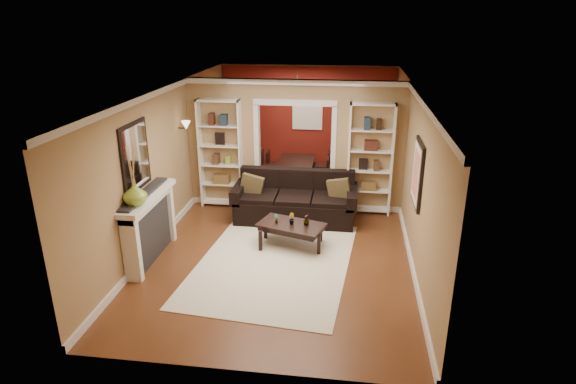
# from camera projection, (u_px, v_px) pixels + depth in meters

# --- Properties ---
(floor) EXTENTS (8.00, 8.00, 0.00)m
(floor) POSITION_uv_depth(u_px,v_px,m) (287.00, 228.00, 9.35)
(floor) COLOR brown
(floor) RESTS_ON ground
(ceiling) EXTENTS (8.00, 8.00, 0.00)m
(ceiling) POSITION_uv_depth(u_px,v_px,m) (287.00, 88.00, 8.41)
(ceiling) COLOR white
(ceiling) RESTS_ON ground
(wall_back) EXTENTS (8.00, 0.00, 8.00)m
(wall_back) POSITION_uv_depth(u_px,v_px,m) (308.00, 118.00, 12.59)
(wall_back) COLOR #A58457
(wall_back) RESTS_ON ground
(wall_front) EXTENTS (8.00, 0.00, 8.00)m
(wall_front) POSITION_uv_depth(u_px,v_px,m) (238.00, 270.00, 5.17)
(wall_front) COLOR #A58457
(wall_front) RESTS_ON ground
(wall_left) EXTENTS (0.00, 8.00, 8.00)m
(wall_left) POSITION_uv_depth(u_px,v_px,m) (170.00, 158.00, 9.16)
(wall_left) COLOR #A58457
(wall_left) RESTS_ON ground
(wall_right) EXTENTS (0.00, 8.00, 8.00)m
(wall_right) POSITION_uv_depth(u_px,v_px,m) (412.00, 167.00, 8.60)
(wall_right) COLOR #A58457
(wall_right) RESTS_ON ground
(partition_wall) EXTENTS (4.50, 0.15, 2.70)m
(partition_wall) POSITION_uv_depth(u_px,v_px,m) (295.00, 145.00, 9.99)
(partition_wall) COLOR #A58457
(partition_wall) RESTS_ON floor
(red_back_panel) EXTENTS (4.44, 0.04, 2.64)m
(red_back_panel) POSITION_uv_depth(u_px,v_px,m) (307.00, 119.00, 12.58)
(red_back_panel) COLOR maroon
(red_back_panel) RESTS_ON floor
(dining_window) EXTENTS (0.78, 0.03, 0.98)m
(dining_window) POSITION_uv_depth(u_px,v_px,m) (307.00, 111.00, 12.46)
(dining_window) COLOR #8CA5CC
(dining_window) RESTS_ON wall_back
(area_rug) EXTENTS (2.77, 3.65, 0.01)m
(area_rug) POSITION_uv_depth(u_px,v_px,m) (274.00, 262.00, 8.08)
(area_rug) COLOR silver
(area_rug) RESTS_ON floor
(sofa) EXTENTS (2.45, 1.06, 0.96)m
(sofa) POSITION_uv_depth(u_px,v_px,m) (295.00, 198.00, 9.59)
(sofa) COLOR black
(sofa) RESTS_ON floor
(pillow_left) EXTENTS (0.44, 0.15, 0.44)m
(pillow_left) POSITION_uv_depth(u_px,v_px,m) (252.00, 186.00, 9.61)
(pillow_left) COLOR brown
(pillow_left) RESTS_ON sofa
(pillow_right) EXTENTS (0.44, 0.19, 0.43)m
(pillow_right) POSITION_uv_depth(u_px,v_px,m) (339.00, 190.00, 9.39)
(pillow_right) COLOR brown
(pillow_right) RESTS_ON sofa
(coffee_table) EXTENTS (1.28, 0.94, 0.43)m
(coffee_table) POSITION_uv_depth(u_px,v_px,m) (291.00, 235.00, 8.57)
(coffee_table) COLOR black
(coffee_table) RESTS_ON floor
(plant_left) EXTENTS (0.11, 0.11, 0.17)m
(plant_left) POSITION_uv_depth(u_px,v_px,m) (276.00, 219.00, 8.50)
(plant_left) COLOR #336626
(plant_left) RESTS_ON coffee_table
(plant_center) EXTENTS (0.14, 0.14, 0.20)m
(plant_center) POSITION_uv_depth(u_px,v_px,m) (291.00, 219.00, 8.46)
(plant_center) COLOR #336626
(plant_center) RESTS_ON coffee_table
(plant_right) EXTENTS (0.13, 0.13, 0.20)m
(plant_right) POSITION_uv_depth(u_px,v_px,m) (306.00, 220.00, 8.43)
(plant_right) COLOR #336626
(plant_right) RESTS_ON coffee_table
(bookshelf_left) EXTENTS (0.90, 0.30, 2.30)m
(bookshelf_left) POSITION_uv_depth(u_px,v_px,m) (221.00, 154.00, 10.10)
(bookshelf_left) COLOR white
(bookshelf_left) RESTS_ON floor
(bookshelf_right) EXTENTS (0.90, 0.30, 2.30)m
(bookshelf_right) POSITION_uv_depth(u_px,v_px,m) (370.00, 160.00, 9.71)
(bookshelf_right) COLOR white
(bookshelf_right) RESTS_ON floor
(fireplace) EXTENTS (0.32, 1.70, 1.16)m
(fireplace) POSITION_uv_depth(u_px,v_px,m) (151.00, 227.00, 8.01)
(fireplace) COLOR white
(fireplace) RESTS_ON floor
(vase) EXTENTS (0.40, 0.40, 0.37)m
(vase) POSITION_uv_depth(u_px,v_px,m) (135.00, 194.00, 7.33)
(vase) COLOR #8AB339
(vase) RESTS_ON fireplace
(mirror) EXTENTS (0.03, 0.95, 1.10)m
(mirror) POSITION_uv_depth(u_px,v_px,m) (135.00, 157.00, 7.60)
(mirror) COLOR silver
(mirror) RESTS_ON wall_left
(wall_sconce) EXTENTS (0.18, 0.18, 0.22)m
(wall_sconce) POSITION_uv_depth(u_px,v_px,m) (183.00, 127.00, 9.49)
(wall_sconce) COLOR #FFE0A5
(wall_sconce) RESTS_ON wall_left
(framed_art) EXTENTS (0.04, 0.85, 1.05)m
(framed_art) POSITION_uv_depth(u_px,v_px,m) (417.00, 174.00, 7.61)
(framed_art) COLOR black
(framed_art) RESTS_ON wall_right
(dining_table) EXTENTS (1.57, 0.88, 0.55)m
(dining_table) POSITION_uv_depth(u_px,v_px,m) (297.00, 173.00, 11.68)
(dining_table) COLOR black
(dining_table) RESTS_ON floor
(dining_chair_nw) EXTENTS (0.58, 0.58, 0.94)m
(dining_chair_nw) POSITION_uv_depth(u_px,v_px,m) (272.00, 168.00, 11.40)
(dining_chair_nw) COLOR black
(dining_chair_nw) RESTS_ON floor
(dining_chair_ne) EXTENTS (0.50, 0.50, 0.80)m
(dining_chair_ne) POSITION_uv_depth(u_px,v_px,m) (318.00, 173.00, 11.29)
(dining_chair_ne) COLOR black
(dining_chair_ne) RESTS_ON floor
(dining_chair_sw) EXTENTS (0.49, 0.49, 0.75)m
(dining_chair_sw) POSITION_uv_depth(u_px,v_px,m) (276.00, 165.00, 11.99)
(dining_chair_sw) COLOR black
(dining_chair_sw) RESTS_ON floor
(dining_chair_se) EXTENTS (0.43, 0.43, 0.78)m
(dining_chair_se) POSITION_uv_depth(u_px,v_px,m) (320.00, 166.00, 11.85)
(dining_chair_se) COLOR black
(dining_chair_se) RESTS_ON floor
(chandelier) EXTENTS (0.50, 0.50, 0.30)m
(chandelier) POSITION_uv_depth(u_px,v_px,m) (303.00, 101.00, 11.15)
(chandelier) COLOR #332117
(chandelier) RESTS_ON ceiling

